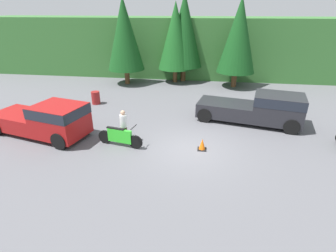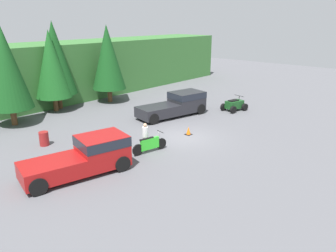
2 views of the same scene
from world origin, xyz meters
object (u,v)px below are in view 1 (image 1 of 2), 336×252
(pickup_truck_red, at_px, (47,119))
(traffic_cone, at_px, (202,145))
(rider_person, at_px, (124,125))
(pickup_truck_second, at_px, (260,108))
(steel_barrel, at_px, (96,98))
(dirt_bike, at_px, (120,137))

(pickup_truck_red, bearing_deg, traffic_cone, 10.91)
(traffic_cone, bearing_deg, rider_person, 176.34)
(pickup_truck_second, distance_m, steel_barrel, 10.83)
(rider_person, height_order, steel_barrel, rider_person)
(pickup_truck_second, height_order, rider_person, pickup_truck_second)
(rider_person, xyz_separation_m, traffic_cone, (3.86, -0.25, -0.66))
(pickup_truck_red, bearing_deg, dirt_bike, 5.76)
(traffic_cone, bearing_deg, steel_barrel, 143.73)
(pickup_truck_red, height_order, dirt_bike, pickup_truck_red)
(pickup_truck_second, distance_m, traffic_cone, 4.85)
(traffic_cone, bearing_deg, pickup_truck_second, 48.90)
(traffic_cone, xyz_separation_m, steel_barrel, (-7.50, 5.50, 0.19))
(pickup_truck_red, relative_size, dirt_bike, 2.42)
(steel_barrel, bearing_deg, pickup_truck_red, -95.12)
(dirt_bike, xyz_separation_m, steel_barrel, (-3.55, 5.70, -0.04))
(dirt_bike, bearing_deg, rider_person, 90.29)
(pickup_truck_second, bearing_deg, rider_person, -142.20)
(dirt_bike, xyz_separation_m, traffic_cone, (3.95, 0.19, -0.22))
(pickup_truck_red, relative_size, traffic_cone, 10.19)
(pickup_truck_second, relative_size, traffic_cone, 11.04)
(rider_person, bearing_deg, steel_barrel, 154.36)
(traffic_cone, bearing_deg, dirt_bike, -177.17)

